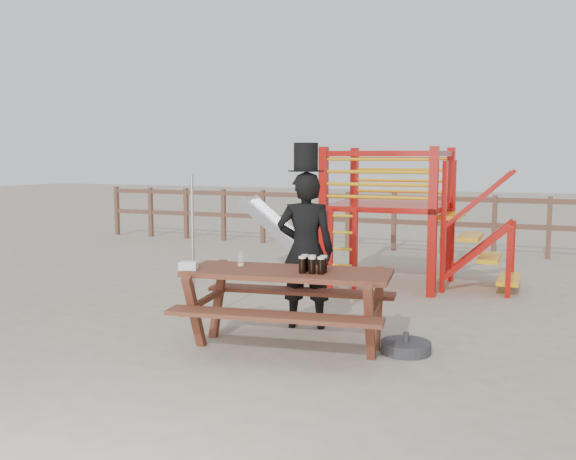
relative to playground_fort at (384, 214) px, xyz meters
The scene contains 10 objects.
ground 3.74m from the playground_fort, 91.99° to the right, with size 60.00×60.00×0.00m, color tan.
back_fence 3.44m from the playground_fort, 92.08° to the left, with size 15.09×0.09×1.20m.
playground_fort is the anchor object (origin of this frame).
picnic_table 3.78m from the playground_fort, 91.25° to the right, with size 2.26×1.71×0.81m.
man_with_hat 2.94m from the playground_fort, 93.76° to the right, with size 0.75×0.60×2.12m.
metal_pole 3.60m from the playground_fort, 114.04° to the right, with size 0.04×0.04×1.76m, color #B2B2B7.
parasol_base 3.77m from the playground_fort, 72.55° to the right, with size 0.50×0.50×0.21m.
paper_bag 4.23m from the playground_fort, 104.30° to the right, with size 0.18×0.14×0.08m, color white.
stout_pints 3.79m from the playground_fort, 86.91° to the right, with size 0.27×0.19×0.17m.
empty_glasses 3.74m from the playground_fort, 99.97° to the right, with size 0.07×0.07×0.15m.
Camera 1 is at (2.49, -6.12, 1.98)m, focal length 40.00 mm.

